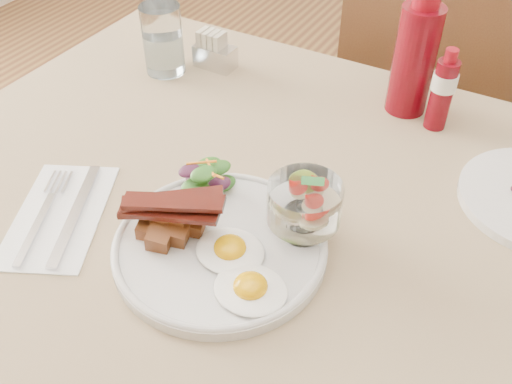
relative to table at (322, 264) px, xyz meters
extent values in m
cylinder|color=#513319|center=(-0.59, 0.36, -0.31)|extent=(0.06, 0.06, 0.71)
cube|color=#513319|center=(0.00, 0.00, 0.07)|extent=(1.30, 0.85, 0.04)
cube|color=#97835C|center=(0.00, 0.00, 0.09)|extent=(1.33, 0.88, 0.00)
cylinder|color=#513319|center=(-0.18, 0.57, -0.44)|extent=(0.04, 0.04, 0.45)
cylinder|color=#513319|center=(0.18, 0.57, -0.44)|extent=(0.04, 0.04, 0.45)
cylinder|color=#513319|center=(-0.18, 0.93, -0.44)|extent=(0.04, 0.04, 0.45)
cylinder|color=#513319|center=(0.18, 0.93, -0.44)|extent=(0.04, 0.04, 0.45)
cube|color=#513319|center=(0.00, 0.75, -0.20)|extent=(0.42, 0.42, 0.03)
cube|color=#513319|center=(0.00, 0.55, 0.04)|extent=(0.42, 0.03, 0.46)
cylinder|color=silver|center=(-0.10, -0.12, 0.10)|extent=(0.28, 0.28, 0.02)
ellipsoid|color=white|center=(-0.02, -0.17, 0.11)|extent=(0.09, 0.08, 0.01)
ellipsoid|color=#E39A04|center=(-0.02, -0.17, 0.12)|extent=(0.04, 0.04, 0.02)
ellipsoid|color=white|center=(-0.08, -0.13, 0.11)|extent=(0.09, 0.08, 0.01)
ellipsoid|color=#E39A04|center=(-0.08, -0.13, 0.12)|extent=(0.04, 0.04, 0.02)
cube|color=brown|center=(-0.17, -0.13, 0.12)|extent=(0.03, 0.03, 0.03)
cube|color=brown|center=(-0.15, -0.14, 0.12)|extent=(0.03, 0.03, 0.03)
cube|color=brown|center=(-0.19, -0.15, 0.12)|extent=(0.03, 0.03, 0.02)
cube|color=brown|center=(-0.14, -0.12, 0.12)|extent=(0.03, 0.03, 0.03)
cube|color=brown|center=(-0.16, -0.16, 0.12)|extent=(0.03, 0.03, 0.03)
cube|color=brown|center=(-0.19, -0.12, 0.12)|extent=(0.03, 0.03, 0.02)
cube|color=brown|center=(-0.15, -0.13, 0.14)|extent=(0.03, 0.03, 0.03)
cube|color=brown|center=(-0.17, -0.14, 0.14)|extent=(0.03, 0.03, 0.02)
cube|color=#53130D|center=(-0.17, -0.13, 0.14)|extent=(0.13, 0.08, 0.01)
cube|color=#53130D|center=(-0.16, -0.14, 0.15)|extent=(0.13, 0.06, 0.01)
cube|color=#53130D|center=(-0.16, -0.13, 0.16)|extent=(0.12, 0.09, 0.01)
cube|color=#53130D|center=(-0.15, -0.13, 0.16)|extent=(0.13, 0.07, 0.01)
ellipsoid|color=#1C4A13|center=(-0.17, -0.04, 0.11)|extent=(0.05, 0.04, 0.01)
ellipsoid|color=#1C4A13|center=(-0.15, -0.03, 0.11)|extent=(0.05, 0.04, 0.01)
ellipsoid|color=#3A1229|center=(-0.19, -0.03, 0.12)|extent=(0.04, 0.03, 0.01)
ellipsoid|color=#1C4A13|center=(-0.16, -0.06, 0.12)|extent=(0.05, 0.04, 0.01)
ellipsoid|color=#1C4A13|center=(-0.18, -0.06, 0.12)|extent=(0.04, 0.03, 0.01)
ellipsoid|color=#3A1229|center=(-0.15, -0.04, 0.13)|extent=(0.04, 0.03, 0.01)
ellipsoid|color=#1C4A13|center=(-0.18, -0.02, 0.13)|extent=(0.05, 0.04, 0.01)
ellipsoid|color=#1C4A13|center=(-0.16, -0.02, 0.14)|extent=(0.04, 0.03, 0.01)
ellipsoid|color=#3A1229|center=(-0.19, -0.05, 0.14)|extent=(0.04, 0.03, 0.01)
ellipsoid|color=#1C4A13|center=(-0.17, -0.05, 0.14)|extent=(0.04, 0.03, 0.01)
cylinder|color=orange|center=(-0.16, -0.04, 0.15)|extent=(0.03, 0.03, 0.01)
cylinder|color=orange|center=(-0.18, -0.03, 0.15)|extent=(0.04, 0.03, 0.01)
cylinder|color=orange|center=(-0.16, -0.05, 0.15)|extent=(0.04, 0.01, 0.01)
cylinder|color=white|center=(-0.01, -0.05, 0.11)|extent=(0.05, 0.05, 0.01)
cylinder|color=white|center=(-0.01, -0.05, 0.12)|extent=(0.02, 0.02, 0.02)
cylinder|color=white|center=(-0.01, -0.05, 0.16)|extent=(0.10, 0.10, 0.05)
cylinder|color=beige|center=(-0.03, -0.04, 0.15)|extent=(0.03, 0.03, 0.01)
cylinder|color=beige|center=(0.00, -0.06, 0.15)|extent=(0.03, 0.03, 0.01)
cylinder|color=beige|center=(-0.01, -0.03, 0.16)|extent=(0.03, 0.03, 0.01)
cylinder|color=#7FB838|center=(-0.02, -0.04, 0.17)|extent=(0.04, 0.04, 0.01)
cone|color=red|center=(0.00, -0.06, 0.18)|extent=(0.03, 0.03, 0.03)
cone|color=red|center=(-0.03, -0.05, 0.18)|extent=(0.03, 0.03, 0.03)
cone|color=red|center=(-0.01, -0.04, 0.19)|extent=(0.03, 0.03, 0.03)
ellipsoid|color=#318939|center=(-0.01, -0.05, 0.20)|extent=(0.02, 0.01, 0.00)
ellipsoid|color=#318939|center=(0.00, -0.05, 0.20)|extent=(0.02, 0.01, 0.00)
cylinder|color=#57050D|center=(0.00, 0.33, 0.18)|extent=(0.08, 0.08, 0.19)
cylinder|color=maroon|center=(0.00, 0.33, 0.28)|extent=(0.05, 0.05, 0.02)
cylinder|color=#57050D|center=(0.06, 0.30, 0.15)|extent=(0.05, 0.05, 0.12)
cylinder|color=silver|center=(0.06, 0.30, 0.17)|extent=(0.05, 0.05, 0.03)
cylinder|color=maroon|center=(0.06, 0.30, 0.22)|extent=(0.03, 0.03, 0.02)
cube|color=silver|center=(-0.37, 0.29, 0.11)|extent=(0.08, 0.04, 0.04)
cube|color=#C8B88D|center=(-0.39, 0.29, 0.14)|extent=(0.01, 0.03, 0.05)
cube|color=#C8B88D|center=(-0.38, 0.29, 0.14)|extent=(0.01, 0.03, 0.05)
cube|color=#C8B88D|center=(-0.37, 0.29, 0.14)|extent=(0.01, 0.03, 0.05)
cube|color=#C8B88D|center=(-0.35, 0.29, 0.14)|extent=(0.01, 0.03, 0.05)
cylinder|color=white|center=(-0.44, 0.23, 0.15)|extent=(0.08, 0.08, 0.13)
cylinder|color=silver|center=(-0.44, 0.23, 0.13)|extent=(0.06, 0.06, 0.07)
cube|color=white|center=(-0.33, -0.17, 0.09)|extent=(0.20, 0.24, 0.00)
cube|color=silver|center=(-0.31, -0.16, 0.09)|extent=(0.10, 0.19, 0.00)
cube|color=silver|center=(-0.34, -0.21, 0.09)|extent=(0.07, 0.13, 0.00)
cube|color=silver|center=(-0.39, -0.13, 0.09)|extent=(0.02, 0.04, 0.00)
cube|color=silver|center=(-0.38, -0.13, 0.09)|extent=(0.02, 0.04, 0.00)
cube|color=silver|center=(-0.38, -0.12, 0.09)|extent=(0.02, 0.04, 0.00)
cube|color=silver|center=(-0.37, -0.12, 0.09)|extent=(0.02, 0.04, 0.00)
camera|label=1|loc=(0.19, -0.54, 0.64)|focal=40.00mm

